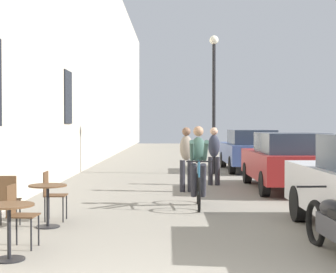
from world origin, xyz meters
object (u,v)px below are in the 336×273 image
(cafe_chair_mid_toward_street, at_px, (52,192))
(pedestrian_mid, at_px, (214,153))
(pedestrian_near, at_px, (186,156))
(parked_motorcycle, at_px, (335,226))
(parked_car_second, at_px, (286,160))
(parked_car_third, at_px, (249,150))
(cafe_table_mid, at_px, (48,197))
(cafe_chair_mid_toward_wall, at_px, (7,197))
(cyclist_on_bicycle, at_px, (198,168))
(cafe_chair_near_toward_street, at_px, (18,211))
(cafe_table_near, at_px, (9,220))
(street_lamp, at_px, (214,86))

(cafe_chair_mid_toward_street, distance_m, pedestrian_mid, 6.49)
(pedestrian_near, bearing_deg, parked_motorcycle, -74.98)
(parked_car_second, bearing_deg, parked_car_third, 91.17)
(cafe_table_mid, relative_size, cafe_chair_mid_toward_wall, 0.81)
(cyclist_on_bicycle, xyz_separation_m, parked_motorcycle, (1.57, -4.19, -0.41))
(cafe_chair_near_toward_street, distance_m, cafe_chair_mid_toward_wall, 1.52)
(parked_motorcycle, bearing_deg, cafe_chair_near_toward_street, 173.76)
(parked_car_second, height_order, parked_motorcycle, parked_car_second)
(cafe_chair_mid_toward_wall, bearing_deg, cafe_table_near, -71.56)
(cafe_table_near, xyz_separation_m, cafe_chair_mid_toward_wall, (-0.68, 2.04, -0.00))
(pedestrian_near, height_order, parked_motorcycle, pedestrian_near)
(cafe_table_near, relative_size, pedestrian_mid, 0.43)
(parked_motorcycle, bearing_deg, cafe_chair_mid_toward_wall, 159.17)
(cyclist_on_bicycle, bearing_deg, parked_car_third, 74.51)
(pedestrian_near, bearing_deg, street_lamp, 77.26)
(cafe_chair_mid_toward_street, relative_size, parked_car_third, 0.20)
(cafe_table_near, bearing_deg, parked_car_second, 54.40)
(cafe_table_mid, bearing_deg, cafe_chair_mid_toward_street, 97.21)
(cafe_chair_mid_toward_street, height_order, cafe_chair_mid_toward_wall, same)
(pedestrian_mid, bearing_deg, cafe_table_near, -111.77)
(cafe_table_near, relative_size, parked_car_second, 0.17)
(cyclist_on_bicycle, relative_size, pedestrian_near, 1.05)
(pedestrian_near, xyz_separation_m, parked_motorcycle, (1.76, -6.57, -0.54))
(cafe_chair_near_toward_street, relative_size, street_lamp, 0.18)
(pedestrian_mid, relative_size, parked_motorcycle, 0.78)
(cafe_chair_near_toward_street, height_order, cafe_chair_mid_toward_wall, same)
(cyclist_on_bicycle, bearing_deg, cafe_table_near, -121.21)
(cafe_chair_mid_toward_street, distance_m, parked_motorcycle, 5.01)
(pedestrian_mid, height_order, parked_car_third, pedestrian_mid)
(cyclist_on_bicycle, bearing_deg, parked_car_second, 48.41)
(cafe_table_near, distance_m, cafe_chair_mid_toward_street, 2.72)
(cafe_chair_mid_toward_street, height_order, pedestrian_near, pedestrian_near)
(cafe_table_mid, height_order, cafe_chair_mid_toward_wall, cafe_chair_mid_toward_wall)
(cafe_table_near, bearing_deg, cafe_chair_mid_toward_wall, 108.44)
(cafe_chair_mid_toward_wall, bearing_deg, parked_motorcycle, -20.83)
(cafe_table_mid, distance_m, pedestrian_mid, 6.98)
(cafe_chair_mid_toward_street, relative_size, pedestrian_mid, 0.53)
(cafe_chair_mid_toward_street, height_order, parked_motorcycle, cafe_chair_mid_toward_street)
(cafe_table_near, bearing_deg, cyclist_on_bicycle, 58.79)
(cyclist_on_bicycle, bearing_deg, pedestrian_mid, 80.56)
(pedestrian_mid, distance_m, parked_motorcycle, 8.14)
(pedestrian_mid, height_order, parked_motorcycle, pedestrian_mid)
(parked_car_second, bearing_deg, cafe_chair_mid_toward_wall, -138.60)
(cafe_table_mid, distance_m, parked_motorcycle, 4.66)
(cafe_table_near, bearing_deg, cafe_table_mid, 90.51)
(cafe_table_mid, bearing_deg, cyclist_on_bicycle, 40.16)
(street_lamp, xyz_separation_m, parked_car_second, (1.57, -4.49, -2.31))
(cafe_table_mid, xyz_separation_m, parked_motorcycle, (4.24, -1.94, -0.12))
(parked_motorcycle, bearing_deg, pedestrian_near, 105.02)
(cyclist_on_bicycle, height_order, pedestrian_near, cyclist_on_bicycle)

